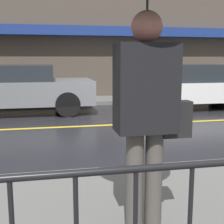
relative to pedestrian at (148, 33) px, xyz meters
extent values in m
plane|color=black|center=(0.91, 4.89, -1.79)|extent=(80.00, 80.00, 0.00)
cube|color=#60605E|center=(0.91, 8.95, -1.73)|extent=(28.00, 1.65, 0.13)
cube|color=gold|center=(0.91, 4.89, -1.79)|extent=(25.20, 0.12, 0.01)
cube|color=#4C4238|center=(0.91, 9.93, 0.98)|extent=(28.00, 0.30, 5.55)
cube|color=navy|center=(0.91, 9.50, 0.81)|extent=(16.80, 0.55, 0.35)
cylinder|color=#4C4742|center=(-0.09, 0.00, -1.22)|extent=(0.15, 0.15, 0.89)
cylinder|color=#4C4742|center=(0.08, 0.00, -1.22)|extent=(0.15, 0.15, 0.89)
cube|color=black|center=(-0.01, 0.00, -0.43)|extent=(0.48, 0.29, 0.70)
sphere|color=#AF685C|center=(-0.01, 0.00, 0.05)|extent=(0.24, 0.24, 0.24)
cylinder|color=#262628|center=(-0.01, 0.00, -0.04)|extent=(0.02, 0.02, 0.78)
cube|color=black|center=(0.26, 0.00, -0.69)|extent=(0.24, 0.12, 0.30)
cube|color=slate|center=(-1.53, 7.04, -1.16)|extent=(4.11, 1.86, 0.67)
cube|color=#1E2328|center=(-1.69, 7.04, -0.60)|extent=(2.13, 1.71, 0.44)
cylinder|color=black|center=(-0.25, 7.85, -1.45)|extent=(0.69, 0.22, 0.69)
cylinder|color=black|center=(-0.25, 6.22, -1.45)|extent=(0.69, 0.22, 0.69)
cube|color=silver|center=(3.79, 7.04, -1.22)|extent=(4.77, 1.94, 0.61)
cube|color=#1E2328|center=(3.60, 7.04, -0.65)|extent=(2.48, 1.78, 0.53)
cylinder|color=black|center=(5.27, 7.90, -1.48)|extent=(0.62, 0.22, 0.62)
cylinder|color=black|center=(2.31, 7.90, -1.48)|extent=(0.62, 0.22, 0.62)
cylinder|color=black|center=(2.31, 6.18, -1.48)|extent=(0.62, 0.22, 0.62)
camera|label=1|loc=(-0.76, -2.36, -0.19)|focal=50.00mm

